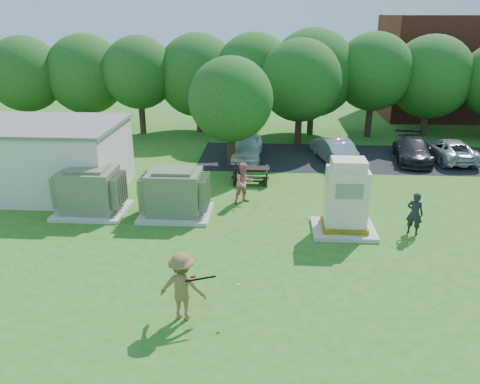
# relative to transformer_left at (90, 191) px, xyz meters

# --- Properties ---
(ground) EXTENTS (120.00, 120.00, 0.00)m
(ground) POSITION_rel_transformer_left_xyz_m (6.50, -4.50, -0.97)
(ground) COLOR #2D6619
(ground) RESTS_ON ground
(service_building) EXTENTS (10.00, 5.00, 3.20)m
(service_building) POSITION_rel_transformer_left_xyz_m (-4.50, 2.50, 0.63)
(service_building) COLOR beige
(service_building) RESTS_ON ground
(service_building_roof) EXTENTS (10.20, 5.20, 0.15)m
(service_building_roof) POSITION_rel_transformer_left_xyz_m (-4.50, 2.50, 2.31)
(service_building_roof) COLOR slate
(service_building_roof) RESTS_ON service_building
(brick_building) EXTENTS (15.00, 8.00, 8.00)m
(brick_building) POSITION_rel_transformer_left_xyz_m (24.50, 22.50, 3.03)
(brick_building) COLOR maroon
(brick_building) RESTS_ON ground
(parking_strip) EXTENTS (20.00, 6.00, 0.01)m
(parking_strip) POSITION_rel_transformer_left_xyz_m (13.50, 9.00, -0.96)
(parking_strip) COLOR #232326
(parking_strip) RESTS_ON ground
(transformer_left) EXTENTS (3.00, 2.40, 2.07)m
(transformer_left) POSITION_rel_transformer_left_xyz_m (0.00, 0.00, 0.00)
(transformer_left) COLOR beige
(transformer_left) RESTS_ON ground
(transformer_right) EXTENTS (3.00, 2.40, 2.07)m
(transformer_right) POSITION_rel_transformer_left_xyz_m (3.70, 0.00, 0.00)
(transformer_right) COLOR beige
(transformer_right) RESTS_ON ground
(generator_cabinet) EXTENTS (2.46, 2.01, 3.00)m
(generator_cabinet) POSITION_rel_transformer_left_xyz_m (10.68, -1.21, 0.34)
(generator_cabinet) COLOR beige
(generator_cabinet) RESTS_ON ground
(picnic_table) EXTENTS (1.88, 1.41, 0.80)m
(picnic_table) POSITION_rel_transformer_left_xyz_m (6.74, 4.29, -0.47)
(picnic_table) COLOR black
(picnic_table) RESTS_ON ground
(batter) EXTENTS (1.38, 0.87, 2.04)m
(batter) POSITION_rel_transformer_left_xyz_m (5.33, -7.22, 0.05)
(batter) COLOR brown
(batter) RESTS_ON ground
(person_by_generator) EXTENTS (0.75, 0.66, 1.72)m
(person_by_generator) POSITION_rel_transformer_left_xyz_m (13.36, -1.23, -0.11)
(person_by_generator) COLOR black
(person_by_generator) RESTS_ON ground
(person_at_picnic) EXTENTS (1.15, 1.07, 1.89)m
(person_at_picnic) POSITION_rel_transformer_left_xyz_m (6.54, 1.58, -0.02)
(person_at_picnic) COLOR #D47071
(person_at_picnic) RESTS_ON ground
(car_white) EXTENTS (1.84, 4.28, 1.44)m
(car_white) POSITION_rel_transformer_left_xyz_m (6.31, 8.60, -0.25)
(car_white) COLOR white
(car_white) RESTS_ON ground
(car_silver_a) EXTENTS (2.44, 4.50, 1.41)m
(car_silver_a) POSITION_rel_transformer_left_xyz_m (11.38, 8.48, -0.27)
(car_silver_a) COLOR #B0AFB4
(car_silver_a) RESTS_ON ground
(car_dark) EXTENTS (2.47, 4.84, 1.35)m
(car_dark) POSITION_rel_transformer_left_xyz_m (16.01, 8.74, -0.30)
(car_dark) COLOR black
(car_dark) RESTS_ON ground
(car_silver_b) EXTENTS (2.44, 4.71, 1.27)m
(car_silver_b) POSITION_rel_transformer_left_xyz_m (18.18, 9.02, -0.34)
(car_silver_b) COLOR #B9B9BE
(car_silver_b) RESTS_ON ground
(batting_equipment) EXTENTS (1.46, 0.47, 0.38)m
(batting_equipment) POSITION_rel_transformer_left_xyz_m (5.99, -7.25, 0.32)
(batting_equipment) COLOR black
(batting_equipment) RESTS_ON ground
(tree_row) EXTENTS (41.30, 13.30, 7.30)m
(tree_row) POSITION_rel_transformer_left_xyz_m (8.25, 14.00, 3.18)
(tree_row) COLOR #47301E
(tree_row) RESTS_ON ground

